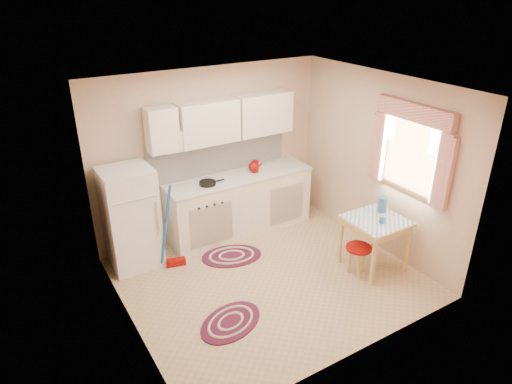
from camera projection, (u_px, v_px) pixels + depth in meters
room_shell at (270, 156)px, 5.61m from camera, size 3.64×3.60×2.52m
fridge at (131, 218)px, 6.04m from camera, size 0.65×0.60×1.40m
broom at (173, 227)px, 6.02m from camera, size 0.30×0.19×1.20m
base_cabinets at (240, 205)px, 6.98m from camera, size 2.25×0.60×0.88m
countertop at (239, 177)px, 6.79m from camera, size 2.27×0.62×0.04m
frying_pan at (208, 183)px, 6.48m from camera, size 0.25×0.25×0.05m
red_kettle at (254, 167)px, 6.86m from camera, size 0.18×0.17×0.18m
red_canister at (255, 167)px, 6.88m from camera, size 0.12×0.12×0.16m
table at (374, 243)px, 6.11m from camera, size 0.72×0.72×0.72m
stool at (357, 260)px, 6.01m from camera, size 0.45×0.45×0.42m
coffee_pot at (383, 203)px, 6.09m from camera, size 0.18×0.17×0.29m
mug at (382, 220)px, 5.86m from camera, size 0.08×0.08×0.10m
rug_center at (232, 256)px, 6.47m from camera, size 0.99×0.80×0.02m
rug_left at (231, 322)px, 5.22m from camera, size 0.97×0.81×0.02m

